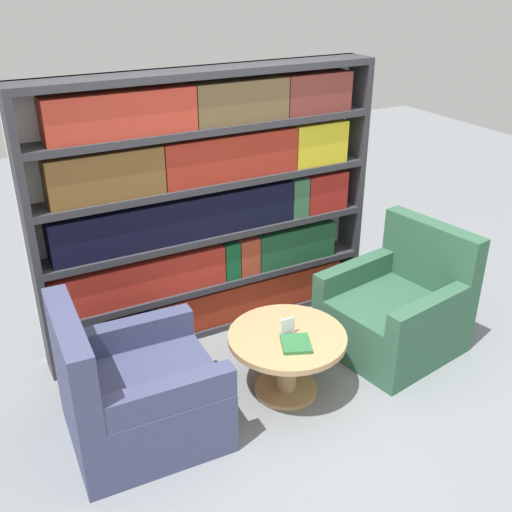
% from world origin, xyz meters
% --- Properties ---
extents(ground_plane, '(14.00, 14.00, 0.00)m').
position_xyz_m(ground_plane, '(0.00, 0.00, 0.00)').
color(ground_plane, gray).
extents(bookshelf, '(2.64, 0.30, 2.03)m').
position_xyz_m(bookshelf, '(0.00, 1.31, 1.01)').
color(bookshelf, silver).
rests_on(bookshelf, ground_plane).
extents(armchair_left, '(0.93, 0.87, 0.93)m').
position_xyz_m(armchair_left, '(-0.96, 0.36, 0.30)').
color(armchair_left, '#42476B').
rests_on(armchair_left, ground_plane).
extents(armchair_right, '(1.02, 0.96, 0.93)m').
position_xyz_m(armchair_right, '(1.10, 0.36, 0.30)').
color(armchair_right, '#336047').
rests_on(armchair_right, ground_plane).
extents(coffee_table, '(0.79, 0.79, 0.46)m').
position_xyz_m(coffee_table, '(0.07, 0.28, 0.33)').
color(coffee_table, tan).
rests_on(coffee_table, ground_plane).
extents(table_sign, '(0.11, 0.06, 0.13)m').
position_xyz_m(table_sign, '(0.07, 0.28, 0.51)').
color(table_sign, black).
rests_on(table_sign, coffee_table).
extents(stray_book, '(0.25, 0.27, 0.02)m').
position_xyz_m(stray_book, '(0.06, 0.15, 0.47)').
color(stray_book, '#2D703D').
rests_on(stray_book, coffee_table).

